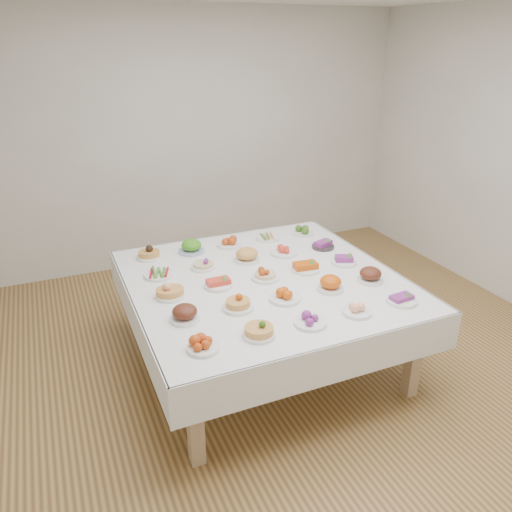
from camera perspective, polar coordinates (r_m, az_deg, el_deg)
name	(u,v)px	position (r m, az deg, el deg)	size (l,w,h in m)	color
room_envelope	(303,139)	(3.44, 5.36, 13.19)	(5.02, 5.02, 2.81)	#A47D44
display_table	(264,287)	(3.88, 0.88, -3.53)	(2.03, 2.03, 0.75)	white
dish_0	(203,344)	(3.01, -6.07, -9.95)	(0.19, 0.19, 0.09)	white
dish_1	(259,328)	(3.11, 0.34, -8.19)	(0.22, 0.22, 0.13)	white
dish_2	(311,319)	(3.26, 6.26, -7.15)	(0.21, 0.21, 0.09)	white
dish_3	(357,309)	(3.43, 11.45, -5.99)	(0.20, 0.20, 0.08)	white
dish_4	(402,298)	(3.64, 16.31, -4.60)	(0.21, 0.21, 0.09)	white
dish_5	(185,313)	(3.31, -8.14, -6.51)	(0.20, 0.20, 0.11)	white
dish_6	(238,301)	(3.40, -2.08, -5.14)	(0.21, 0.21, 0.13)	white
dish_7	(285,294)	(3.53, 3.34, -4.40)	(0.22, 0.22, 0.10)	white
dish_8	(330,284)	(3.69, 8.50, -3.14)	(0.19, 0.19, 0.11)	white
dish_9	(370,274)	(3.88, 12.94, -2.06)	(0.21, 0.21, 0.12)	white
dish_10	(170,289)	(3.60, -9.83, -3.71)	(0.20, 0.20, 0.14)	white
dish_11	(218,282)	(3.72, -4.33, -2.93)	(0.21, 0.21, 0.10)	white
dish_12	(265,272)	(3.82, 1.07, -1.84)	(0.21, 0.21, 0.12)	white
dish_13	(305,266)	(3.98, 5.67, -1.11)	(0.22, 0.22, 0.10)	white
dish_14	(344,259)	(4.15, 10.02, -0.37)	(0.21, 0.21, 0.09)	white
dish_15	(159,273)	(3.95, -11.03, -1.95)	(0.23, 0.22, 0.06)	white
dish_16	(203,263)	(4.02, -6.05, -0.82)	(0.20, 0.20, 0.10)	white
dish_17	(247,254)	(4.12, -1.04, 0.23)	(0.20, 0.20, 0.13)	white
dish_18	(284,250)	(4.27, 3.24, 0.64)	(0.23, 0.23, 0.09)	white
dish_19	(323,244)	(4.44, 7.67, 1.32)	(0.19, 0.19, 0.08)	#2B2927
dish_20	(149,252)	(4.27, -12.16, 0.47)	(0.20, 0.19, 0.13)	white
dish_21	(191,245)	(4.33, -7.39, 1.20)	(0.22, 0.22, 0.13)	#4C66B2
dish_22	(229,242)	(4.44, -3.08, 1.66)	(0.21, 0.21, 0.09)	white
dish_23	(268,237)	(4.59, 1.36, 2.14)	(0.21, 0.21, 0.05)	white
dish_24	(303,231)	(4.73, 5.41, 2.92)	(0.20, 0.20, 0.09)	white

